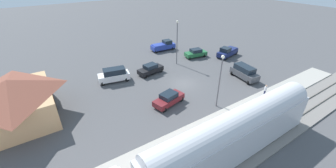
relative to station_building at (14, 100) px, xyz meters
The scene contains 14 objects.
ground_plane 22.54m from the station_building, 100.31° to the right, with size 200.00×200.00×0.00m, color #4C4C4F.
railway_track 28.55m from the station_building, 129.29° to the right, with size 4.80×70.00×0.30m.
platform 26.21m from the station_building, 122.47° to the right, with size 3.20×46.00×0.30m.
station_building is the anchor object (origin of this frame).
pedestrian_on_platform 32.15m from the station_building, 114.60° to the right, with size 0.36×0.36×1.71m.
sedan_black 19.55m from the station_building, 83.54° to the right, with size 2.49×4.72×1.74m.
pickup_navy 36.54m from the station_building, 89.33° to the right, with size 3.12×5.70×2.14m.
pickup_blue 29.65m from the station_building, 68.32° to the right, with size 2.27×5.50×2.14m.
sedan_green 31.14m from the station_building, 83.00° to the right, with size 2.57×4.74×1.74m.
suv_white 13.51m from the station_building, 77.09° to the right, with size 2.88×5.19×2.22m.
suv_charcoal 32.54m from the station_building, 104.05° to the right, with size 5.10×2.83×2.22m.
sedan_maroon 18.48m from the station_building, 113.50° to the right, with size 2.84×4.81×1.74m.
light_pole_near_platform 24.72m from the station_building, 117.02° to the right, with size 0.44×0.44×7.31m.
light_pole_lot_center 25.87m from the station_building, 82.97° to the right, with size 0.44×0.44×8.20m.
Camera 1 is at (-22.78, 18.02, 16.38)m, focal length 22.21 mm.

